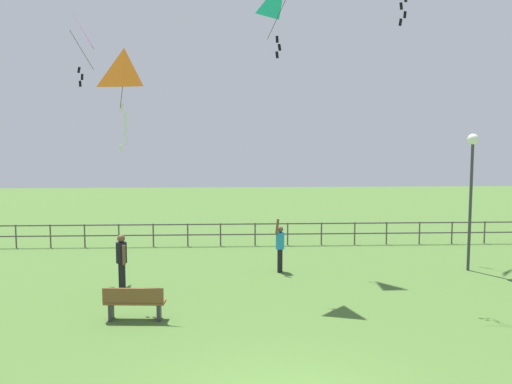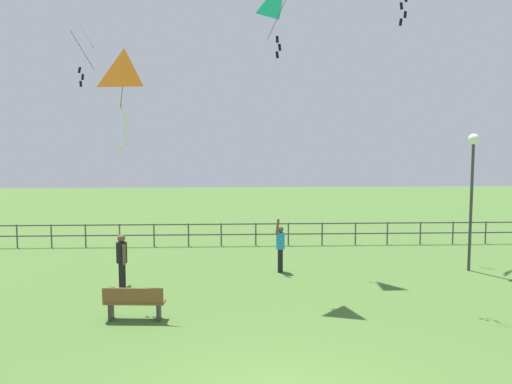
{
  "view_description": "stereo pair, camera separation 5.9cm",
  "coord_description": "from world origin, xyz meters",
  "px_view_note": "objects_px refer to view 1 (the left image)",
  "views": [
    {
      "loc": [
        -0.94,
        -8.94,
        4.59
      ],
      "look_at": [
        -0.21,
        6.47,
        3.01
      ],
      "focal_mm": 39.4,
      "sensor_mm": 36.0,
      "label": 1
    },
    {
      "loc": [
        -0.88,
        -8.94,
        4.59
      ],
      "look_at": [
        -0.21,
        6.47,
        3.01
      ],
      "focal_mm": 39.4,
      "sensor_mm": 36.0,
      "label": 2
    }
  ],
  "objects_px": {
    "person_3": "(280,245)",
    "park_bench": "(134,302)",
    "kite_0": "(124,73)",
    "lamppost": "(472,172)",
    "person_1": "(122,259)",
    "kite_5": "(70,32)"
  },
  "relations": [
    {
      "from": "kite_0",
      "to": "park_bench",
      "type": "bearing_deg",
      "value": -76.39
    },
    {
      "from": "lamppost",
      "to": "kite_0",
      "type": "bearing_deg",
      "value": -165.01
    },
    {
      "from": "person_3",
      "to": "lamppost",
      "type": "bearing_deg",
      "value": -0.68
    },
    {
      "from": "lamppost",
      "to": "person_3",
      "type": "distance_m",
      "value": 6.86
    },
    {
      "from": "park_bench",
      "to": "person_1",
      "type": "xyz_separation_m",
      "value": [
        -0.79,
        2.62,
        0.51
      ]
    },
    {
      "from": "person_3",
      "to": "kite_0",
      "type": "xyz_separation_m",
      "value": [
        -4.48,
        -2.99,
        5.32
      ]
    },
    {
      "from": "person_3",
      "to": "kite_0",
      "type": "relative_size",
      "value": 0.66
    },
    {
      "from": "person_3",
      "to": "kite_5",
      "type": "height_order",
      "value": "kite_5"
    },
    {
      "from": "park_bench",
      "to": "person_1",
      "type": "height_order",
      "value": "person_1"
    },
    {
      "from": "person_1",
      "to": "person_3",
      "type": "bearing_deg",
      "value": 23.85
    },
    {
      "from": "person_3",
      "to": "kite_5",
      "type": "bearing_deg",
      "value": 177.18
    },
    {
      "from": "person_1",
      "to": "kite_0",
      "type": "bearing_deg",
      "value": -66.79
    },
    {
      "from": "lamppost",
      "to": "park_bench",
      "type": "xyz_separation_m",
      "value": [
        -10.46,
        -4.69,
        -2.88
      ]
    },
    {
      "from": "kite_0",
      "to": "kite_5",
      "type": "relative_size",
      "value": 1.14
    },
    {
      "from": "kite_0",
      "to": "person_1",
      "type": "bearing_deg",
      "value": 113.21
    },
    {
      "from": "person_3",
      "to": "kite_0",
      "type": "height_order",
      "value": "kite_0"
    },
    {
      "from": "person_1",
      "to": "kite_5",
      "type": "distance_m",
      "value": 7.58
    },
    {
      "from": "person_3",
      "to": "park_bench",
      "type": "bearing_deg",
      "value": -130.37
    },
    {
      "from": "lamppost",
      "to": "kite_5",
      "type": "height_order",
      "value": "kite_5"
    },
    {
      "from": "kite_0",
      "to": "lamppost",
      "type": "bearing_deg",
      "value": 14.99
    },
    {
      "from": "kite_0",
      "to": "kite_5",
      "type": "distance_m",
      "value": 4.37
    },
    {
      "from": "lamppost",
      "to": "person_3",
      "type": "height_order",
      "value": "lamppost"
    }
  ]
}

